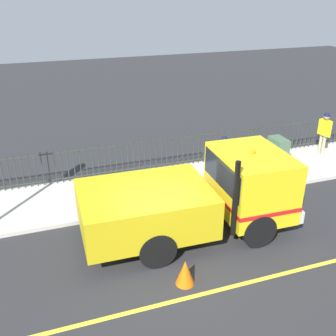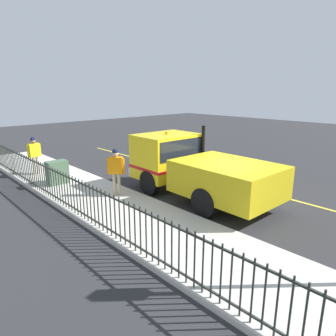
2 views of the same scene
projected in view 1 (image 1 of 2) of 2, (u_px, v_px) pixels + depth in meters
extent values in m
plane|color=#2B2B2D|center=(163.00, 249.00, 10.57)|extent=(60.70, 60.70, 0.00)
cube|color=beige|center=(132.00, 191.00, 13.42)|extent=(2.86, 27.59, 0.12)
cube|color=yellow|center=(189.00, 297.00, 8.92)|extent=(0.12, 24.83, 0.01)
cube|color=yellow|center=(250.00, 182.00, 11.18)|extent=(2.48, 1.89, 1.74)
cube|color=black|center=(252.00, 169.00, 11.02)|extent=(2.29, 1.92, 0.76)
cube|color=gold|center=(145.00, 208.00, 10.48)|extent=(2.52, 3.48, 1.10)
cube|color=silver|center=(278.00, 199.00, 11.76)|extent=(2.32, 0.26, 0.36)
cube|color=red|center=(249.00, 194.00, 11.34)|extent=(2.51, 1.91, 0.12)
cylinder|color=black|center=(223.00, 192.00, 12.42)|extent=(0.32, 0.97, 0.96)
cylinder|color=black|center=(258.00, 230.00, 10.53)|extent=(0.32, 0.97, 0.96)
cylinder|color=black|center=(136.00, 206.00, 11.66)|extent=(0.32, 0.97, 0.96)
cylinder|color=black|center=(157.00, 249.00, 9.76)|extent=(0.32, 0.97, 0.96)
sphere|color=orange|center=(253.00, 152.00, 10.80)|extent=(0.12, 0.12, 0.12)
cylinder|color=black|center=(235.00, 199.00, 9.91)|extent=(0.14, 0.14, 2.09)
cube|color=orange|center=(223.00, 154.00, 13.25)|extent=(0.51, 0.51, 0.62)
sphere|color=tan|center=(224.00, 142.00, 13.07)|extent=(0.23, 0.23, 0.23)
sphere|color=#14193F|center=(224.00, 139.00, 13.04)|extent=(0.22, 0.22, 0.22)
cylinder|color=tan|center=(223.00, 172.00, 13.63)|extent=(0.12, 0.12, 0.83)
cylinder|color=tan|center=(221.00, 174.00, 13.48)|extent=(0.12, 0.12, 0.83)
cylinder|color=orange|center=(226.00, 152.00, 13.49)|extent=(0.09, 0.09, 0.59)
cylinder|color=orange|center=(221.00, 157.00, 13.04)|extent=(0.09, 0.09, 0.59)
cube|color=yellow|center=(325.00, 128.00, 15.70)|extent=(0.52, 0.28, 0.61)
sphere|color=#997051|center=(327.00, 117.00, 15.52)|extent=(0.23, 0.23, 0.23)
sphere|color=#14193F|center=(327.00, 115.00, 15.49)|extent=(0.22, 0.22, 0.22)
cylinder|color=tan|center=(324.00, 145.00, 15.93)|extent=(0.12, 0.12, 0.83)
cylinder|color=tan|center=(320.00, 144.00, 16.07)|extent=(0.12, 0.12, 0.83)
cylinder|color=yellow|center=(330.00, 130.00, 15.49)|extent=(0.09, 0.09, 0.58)
cylinder|color=yellow|center=(319.00, 126.00, 15.94)|extent=(0.09, 0.09, 0.58)
cylinder|color=#2D332D|center=(336.00, 130.00, 17.00)|extent=(0.04, 0.04, 1.22)
cylinder|color=#2D332D|center=(331.00, 130.00, 16.94)|extent=(0.04, 0.04, 1.22)
cylinder|color=#2D332D|center=(327.00, 131.00, 16.87)|extent=(0.04, 0.04, 1.22)
cylinder|color=#2D332D|center=(323.00, 132.00, 16.81)|extent=(0.04, 0.04, 1.22)
cylinder|color=#2D332D|center=(319.00, 132.00, 16.75)|extent=(0.04, 0.04, 1.22)
cylinder|color=#2D332D|center=(315.00, 133.00, 16.69)|extent=(0.04, 0.04, 1.22)
cylinder|color=#2D332D|center=(311.00, 133.00, 16.62)|extent=(0.04, 0.04, 1.22)
cylinder|color=#2D332D|center=(306.00, 134.00, 16.56)|extent=(0.04, 0.04, 1.22)
cylinder|color=#2D332D|center=(302.00, 134.00, 16.50)|extent=(0.04, 0.04, 1.22)
cylinder|color=#2D332D|center=(298.00, 135.00, 16.43)|extent=(0.04, 0.04, 1.22)
cylinder|color=#2D332D|center=(293.00, 136.00, 16.37)|extent=(0.04, 0.04, 1.22)
cylinder|color=#2D332D|center=(289.00, 136.00, 16.31)|extent=(0.04, 0.04, 1.22)
cylinder|color=#2D332D|center=(285.00, 137.00, 16.24)|extent=(0.04, 0.04, 1.22)
cylinder|color=#2D332D|center=(280.00, 137.00, 16.18)|extent=(0.04, 0.04, 1.22)
cylinder|color=#2D332D|center=(276.00, 138.00, 16.12)|extent=(0.04, 0.04, 1.22)
cylinder|color=#2D332D|center=(271.00, 138.00, 16.06)|extent=(0.04, 0.04, 1.22)
cylinder|color=#2D332D|center=(267.00, 139.00, 15.99)|extent=(0.04, 0.04, 1.22)
cylinder|color=#2D332D|center=(262.00, 140.00, 15.93)|extent=(0.04, 0.04, 1.22)
cylinder|color=#2D332D|center=(257.00, 140.00, 15.87)|extent=(0.04, 0.04, 1.22)
cylinder|color=#2D332D|center=(253.00, 141.00, 15.80)|extent=(0.04, 0.04, 1.22)
cylinder|color=#2D332D|center=(248.00, 142.00, 15.74)|extent=(0.04, 0.04, 1.22)
cylinder|color=#2D332D|center=(243.00, 142.00, 15.68)|extent=(0.04, 0.04, 1.22)
cylinder|color=#2D332D|center=(238.00, 143.00, 15.61)|extent=(0.04, 0.04, 1.22)
cylinder|color=#2D332D|center=(234.00, 143.00, 15.55)|extent=(0.04, 0.04, 1.22)
cylinder|color=#2D332D|center=(229.00, 144.00, 15.49)|extent=(0.04, 0.04, 1.22)
cylinder|color=#2D332D|center=(224.00, 145.00, 15.43)|extent=(0.04, 0.04, 1.22)
cylinder|color=#2D332D|center=(219.00, 145.00, 15.36)|extent=(0.04, 0.04, 1.22)
cylinder|color=#2D332D|center=(214.00, 146.00, 15.30)|extent=(0.04, 0.04, 1.22)
cylinder|color=#2D332D|center=(209.00, 147.00, 15.24)|extent=(0.04, 0.04, 1.22)
cylinder|color=#2D332D|center=(204.00, 147.00, 15.17)|extent=(0.04, 0.04, 1.22)
cylinder|color=#2D332D|center=(199.00, 148.00, 15.11)|extent=(0.04, 0.04, 1.22)
cylinder|color=#2D332D|center=(193.00, 149.00, 15.05)|extent=(0.04, 0.04, 1.22)
cylinder|color=#2D332D|center=(188.00, 149.00, 14.98)|extent=(0.04, 0.04, 1.22)
cylinder|color=#2D332D|center=(183.00, 150.00, 14.92)|extent=(0.04, 0.04, 1.22)
cylinder|color=#2D332D|center=(178.00, 151.00, 14.86)|extent=(0.04, 0.04, 1.22)
cylinder|color=#2D332D|center=(172.00, 152.00, 14.80)|extent=(0.04, 0.04, 1.22)
cylinder|color=#2D332D|center=(167.00, 152.00, 14.73)|extent=(0.04, 0.04, 1.22)
cylinder|color=#2D332D|center=(162.00, 153.00, 14.67)|extent=(0.04, 0.04, 1.22)
cylinder|color=#2D332D|center=(156.00, 154.00, 14.61)|extent=(0.04, 0.04, 1.22)
cylinder|color=#2D332D|center=(151.00, 154.00, 14.54)|extent=(0.04, 0.04, 1.22)
cylinder|color=#2D332D|center=(145.00, 155.00, 14.48)|extent=(0.04, 0.04, 1.22)
cylinder|color=#2D332D|center=(139.00, 156.00, 14.42)|extent=(0.04, 0.04, 1.22)
cylinder|color=#2D332D|center=(134.00, 157.00, 14.35)|extent=(0.04, 0.04, 1.22)
cylinder|color=#2D332D|center=(128.00, 157.00, 14.29)|extent=(0.04, 0.04, 1.22)
cylinder|color=#2D332D|center=(122.00, 158.00, 14.23)|extent=(0.04, 0.04, 1.22)
cylinder|color=#2D332D|center=(116.00, 159.00, 14.16)|extent=(0.04, 0.04, 1.22)
cylinder|color=#2D332D|center=(111.00, 160.00, 14.10)|extent=(0.04, 0.04, 1.22)
cylinder|color=#2D332D|center=(105.00, 161.00, 14.04)|extent=(0.04, 0.04, 1.22)
cylinder|color=#2D332D|center=(99.00, 161.00, 13.98)|extent=(0.04, 0.04, 1.22)
cylinder|color=#2D332D|center=(93.00, 162.00, 13.91)|extent=(0.04, 0.04, 1.22)
cylinder|color=#2D332D|center=(87.00, 163.00, 13.85)|extent=(0.04, 0.04, 1.22)
cylinder|color=#2D332D|center=(80.00, 164.00, 13.79)|extent=(0.04, 0.04, 1.22)
cylinder|color=#2D332D|center=(74.00, 165.00, 13.72)|extent=(0.04, 0.04, 1.22)
cylinder|color=#2D332D|center=(68.00, 165.00, 13.66)|extent=(0.04, 0.04, 1.22)
cylinder|color=#2D332D|center=(62.00, 166.00, 13.60)|extent=(0.04, 0.04, 1.22)
cylinder|color=#2D332D|center=(55.00, 167.00, 13.53)|extent=(0.04, 0.04, 1.22)
cylinder|color=#2D332D|center=(49.00, 168.00, 13.47)|extent=(0.04, 0.04, 1.22)
cylinder|color=#2D332D|center=(42.00, 169.00, 13.41)|extent=(0.04, 0.04, 1.22)
cylinder|color=#2D332D|center=(36.00, 170.00, 13.35)|extent=(0.04, 0.04, 1.22)
cylinder|color=#2D332D|center=(29.00, 171.00, 13.28)|extent=(0.04, 0.04, 1.22)
cylinder|color=#2D332D|center=(22.00, 172.00, 13.22)|extent=(0.04, 0.04, 1.22)
cylinder|color=#2D332D|center=(16.00, 172.00, 13.16)|extent=(0.04, 0.04, 1.22)
cylinder|color=#2D332D|center=(9.00, 173.00, 13.09)|extent=(0.04, 0.04, 1.22)
cylinder|color=#2D332D|center=(2.00, 174.00, 13.03)|extent=(0.04, 0.04, 1.22)
cube|color=#2D332D|center=(122.00, 145.00, 14.01)|extent=(0.04, 23.45, 0.04)
cube|color=#2D332D|center=(123.00, 170.00, 14.42)|extent=(0.04, 23.45, 0.04)
cube|color=#4C6B4C|center=(278.00, 150.00, 15.25)|extent=(0.83, 0.50, 0.97)
cone|color=orange|center=(185.00, 272.00, 9.22)|extent=(0.45, 0.45, 0.64)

